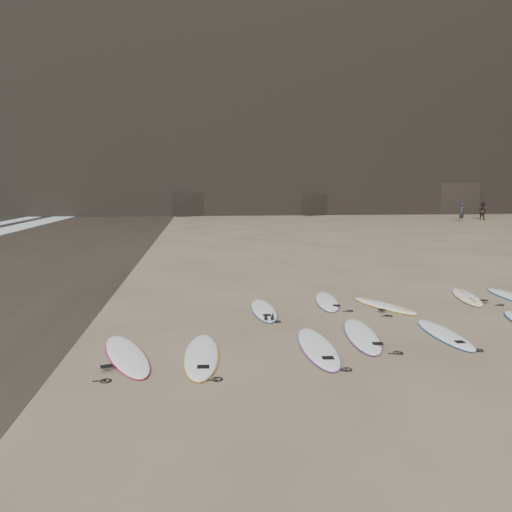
{
  "coord_description": "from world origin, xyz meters",
  "views": [
    {
      "loc": [
        -4.35,
        -10.34,
        3.31
      ],
      "look_at": [
        -2.91,
        2.31,
        1.5
      ],
      "focal_mm": 35.0,
      "sensor_mm": 36.0,
      "label": 1
    }
  ],
  "objects_px": {
    "surfboard_7": "(384,305)",
    "surfboard_11": "(126,355)",
    "surfboard_5": "(264,310)",
    "person_b": "(482,211)",
    "surfboard_2": "(362,335)",
    "person_a": "(462,212)",
    "surfboard_1": "(318,347)",
    "surfboard_3": "(445,334)",
    "surfboard_0": "(201,355)",
    "surfboard_8": "(467,297)",
    "surfboard_9": "(512,296)",
    "surfboard_6": "(327,301)"
  },
  "relations": [
    {
      "from": "surfboard_2",
      "to": "surfboard_3",
      "type": "height_order",
      "value": "surfboard_2"
    },
    {
      "from": "surfboard_3",
      "to": "surfboard_8",
      "type": "distance_m",
      "value": 4.27
    },
    {
      "from": "surfboard_6",
      "to": "surfboard_7",
      "type": "height_order",
      "value": "surfboard_6"
    },
    {
      "from": "surfboard_1",
      "to": "surfboard_6",
      "type": "bearing_deg",
      "value": 74.26
    },
    {
      "from": "surfboard_1",
      "to": "surfboard_7",
      "type": "height_order",
      "value": "surfboard_1"
    },
    {
      "from": "surfboard_7",
      "to": "surfboard_8",
      "type": "distance_m",
      "value": 2.93
    },
    {
      "from": "surfboard_7",
      "to": "surfboard_9",
      "type": "bearing_deg",
      "value": -16.62
    },
    {
      "from": "surfboard_7",
      "to": "surfboard_9",
      "type": "relative_size",
      "value": 0.93
    },
    {
      "from": "person_a",
      "to": "surfboard_0",
      "type": "bearing_deg",
      "value": -151.52
    },
    {
      "from": "surfboard_0",
      "to": "surfboard_7",
      "type": "bearing_deg",
      "value": 37.01
    },
    {
      "from": "surfboard_5",
      "to": "surfboard_2",
      "type": "bearing_deg",
      "value": -53.65
    },
    {
      "from": "surfboard_0",
      "to": "person_b",
      "type": "height_order",
      "value": "person_b"
    },
    {
      "from": "surfboard_11",
      "to": "surfboard_3",
      "type": "bearing_deg",
      "value": -13.9
    },
    {
      "from": "surfboard_7",
      "to": "surfboard_9",
      "type": "distance_m",
      "value": 4.23
    },
    {
      "from": "surfboard_1",
      "to": "person_a",
      "type": "distance_m",
      "value": 40.27
    },
    {
      "from": "surfboard_5",
      "to": "surfboard_9",
      "type": "bearing_deg",
      "value": 5.19
    },
    {
      "from": "surfboard_8",
      "to": "surfboard_9",
      "type": "bearing_deg",
      "value": 8.7
    },
    {
      "from": "surfboard_1",
      "to": "person_b",
      "type": "height_order",
      "value": "person_b"
    },
    {
      "from": "surfboard_2",
      "to": "person_a",
      "type": "xyz_separation_m",
      "value": [
        20.5,
        33.24,
        0.8
      ]
    },
    {
      "from": "person_b",
      "to": "surfboard_0",
      "type": "bearing_deg",
      "value": 114.65
    },
    {
      "from": "person_b",
      "to": "person_a",
      "type": "bearing_deg",
      "value": 93.49
    },
    {
      "from": "surfboard_7",
      "to": "surfboard_11",
      "type": "xyz_separation_m",
      "value": [
        -6.45,
        -3.32,
        0.01
      ]
    },
    {
      "from": "surfboard_6",
      "to": "surfboard_7",
      "type": "relative_size",
      "value": 1.08
    },
    {
      "from": "surfboard_11",
      "to": "person_a",
      "type": "height_order",
      "value": "person_a"
    },
    {
      "from": "surfboard_8",
      "to": "surfboard_2",
      "type": "bearing_deg",
      "value": -128.16
    },
    {
      "from": "surfboard_3",
      "to": "person_a",
      "type": "bearing_deg",
      "value": 60.4
    },
    {
      "from": "surfboard_7",
      "to": "person_a",
      "type": "xyz_separation_m",
      "value": [
        19.01,
        30.65,
        0.81
      ]
    },
    {
      "from": "surfboard_1",
      "to": "surfboard_11",
      "type": "height_order",
      "value": "same"
    },
    {
      "from": "surfboard_2",
      "to": "surfboard_3",
      "type": "xyz_separation_m",
      "value": [
        1.85,
        -0.13,
        -0.0
      ]
    },
    {
      "from": "surfboard_1",
      "to": "person_a",
      "type": "bearing_deg",
      "value": 58.77
    },
    {
      "from": "surfboard_1",
      "to": "surfboard_3",
      "type": "distance_m",
      "value": 3.06
    },
    {
      "from": "surfboard_0",
      "to": "surfboard_6",
      "type": "bearing_deg",
      "value": 51.52
    },
    {
      "from": "surfboard_0",
      "to": "surfboard_8",
      "type": "xyz_separation_m",
      "value": [
        7.83,
        4.27,
        -0.0
      ]
    },
    {
      "from": "surfboard_0",
      "to": "person_b",
      "type": "relative_size",
      "value": 1.58
    },
    {
      "from": "surfboard_7",
      "to": "surfboard_11",
      "type": "relative_size",
      "value": 0.84
    },
    {
      "from": "person_b",
      "to": "surfboard_5",
      "type": "bearing_deg",
      "value": 113.67
    },
    {
      "from": "surfboard_5",
      "to": "person_b",
      "type": "height_order",
      "value": "person_b"
    },
    {
      "from": "surfboard_1",
      "to": "surfboard_3",
      "type": "height_order",
      "value": "surfboard_1"
    },
    {
      "from": "surfboard_7",
      "to": "surfboard_1",
      "type": "bearing_deg",
      "value": -154.1
    },
    {
      "from": "surfboard_5",
      "to": "surfboard_9",
      "type": "height_order",
      "value": "same"
    },
    {
      "from": "surfboard_2",
      "to": "surfboard_1",
      "type": "bearing_deg",
      "value": -141.18
    },
    {
      "from": "surfboard_0",
      "to": "surfboard_2",
      "type": "relative_size",
      "value": 1.01
    },
    {
      "from": "surfboard_5",
      "to": "surfboard_8",
      "type": "xyz_separation_m",
      "value": [
        6.17,
        0.88,
        -0.0
      ]
    },
    {
      "from": "surfboard_8",
      "to": "person_b",
      "type": "relative_size",
      "value": 1.42
    },
    {
      "from": "surfboard_8",
      "to": "surfboard_3",
      "type": "bearing_deg",
      "value": -111.32
    },
    {
      "from": "surfboard_2",
      "to": "person_a",
      "type": "relative_size",
      "value": 1.56
    },
    {
      "from": "surfboard_5",
      "to": "person_b",
      "type": "relative_size",
      "value": 1.45
    },
    {
      "from": "surfboard_1",
      "to": "surfboard_3",
      "type": "relative_size",
      "value": 1.14
    },
    {
      "from": "surfboard_7",
      "to": "surfboard_6",
      "type": "bearing_deg",
      "value": 129.3
    },
    {
      "from": "surfboard_0",
      "to": "surfboard_11",
      "type": "height_order",
      "value": "surfboard_11"
    }
  ]
}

